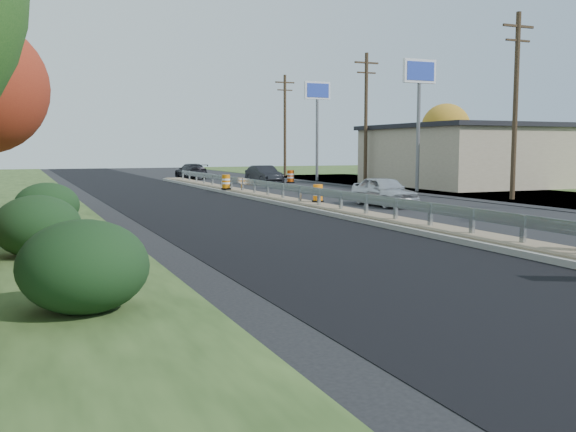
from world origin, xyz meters
name	(u,v)px	position (x,y,z in m)	size (l,w,h in m)	color
ground	(430,232)	(0.00, 0.00, 0.00)	(140.00, 140.00, 0.00)	black
milled_overlay	(207,210)	(-4.40, 10.00, 0.01)	(7.20, 120.00, 0.01)	black
median	(319,207)	(0.00, 8.00, 0.11)	(1.60, 55.00, 0.23)	gray
guardrail	(309,192)	(0.00, 9.00, 0.73)	(0.10, 46.15, 0.72)	silver
retail_building_near	(507,155)	(20.99, 20.00, 2.16)	(18.50, 12.50, 4.27)	tan
pylon_sign_mid	(419,84)	(10.50, 16.00, 6.48)	(2.20, 0.30, 7.90)	slate
pylon_sign_north	(317,100)	(10.50, 30.00, 6.48)	(2.20, 0.30, 7.90)	slate
utility_pole_smid	(516,103)	(11.50, 9.00, 4.93)	(1.90, 0.26, 9.40)	#473523
utility_pole_nmid	(366,116)	(11.50, 24.00, 4.93)	(1.90, 0.26, 9.40)	#473523
utility_pole_north	(285,123)	(11.50, 39.00, 4.93)	(1.90, 0.26, 9.40)	#473523
hedge_south	(84,266)	(-11.00, -6.00, 0.76)	(2.09, 2.09, 1.52)	black
hedge_mid	(37,226)	(-11.50, 0.00, 0.76)	(2.09, 2.09, 1.52)	black
hedge_north	(47,205)	(-11.00, 6.00, 0.76)	(2.09, 2.09, 1.52)	black
tree_far_yellow	(446,128)	(26.00, 34.00, 4.54)	(4.62, 4.62, 6.86)	#473523
barrel_median_mid	(318,194)	(0.55, 9.25, 0.61)	(0.54, 0.54, 0.79)	black
barrel_median_far	(226,182)	(-0.55, 19.33, 0.64)	(0.59, 0.59, 0.86)	black
barrel_shoulder_far	(291,177)	(7.44, 28.26, 0.46)	(0.66, 0.66, 0.96)	black
car_silver	(384,191)	(3.61, 8.59, 0.68)	(1.61, 4.00, 1.36)	silver
car_dark_mid	(264,175)	(4.97, 27.49, 0.68)	(1.45, 4.14, 1.37)	black
car_dark_far	(191,171)	(2.15, 37.76, 0.66)	(1.84, 4.53, 1.32)	black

